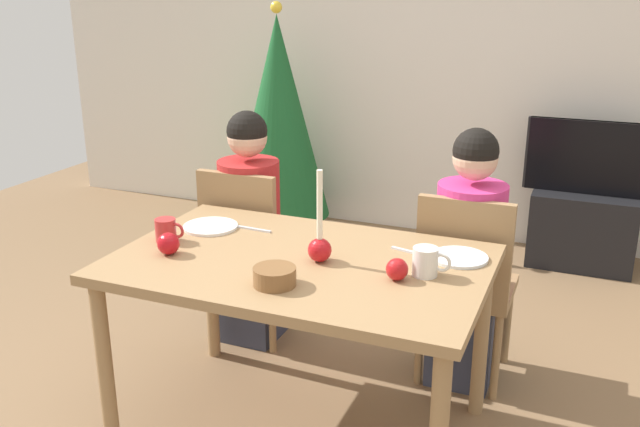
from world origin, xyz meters
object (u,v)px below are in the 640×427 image
at_px(tv, 591,157).
at_px(mug_left, 166,230).
at_px(person_right_child, 468,263).
at_px(christmas_tree, 278,118).
at_px(mug_right, 426,262).
at_px(chair_right, 465,278).
at_px(dining_table, 300,279).
at_px(tv_stand, 582,229).
at_px(plate_left, 210,226).
at_px(candle_centerpiece, 320,243).
at_px(apple_by_left_plate, 397,269).
at_px(bowl_walnuts, 275,276).
at_px(person_left_child, 250,232).
at_px(chair_left, 248,245).
at_px(plate_right, 459,257).
at_px(apple_near_candle, 168,244).

bearing_deg(tv, mug_left, -123.42).
bearing_deg(person_right_child, christmas_tree, 137.52).
relative_size(person_right_child, mug_right, 8.44).
bearing_deg(chair_right, dining_table, -130.66).
xyz_separation_m(tv_stand, tv, (0.00, 0.00, 0.47)).
relative_size(tv_stand, plate_left, 2.76).
bearing_deg(candle_centerpiece, person_right_child, 54.79).
height_order(dining_table, christmas_tree, christmas_tree).
bearing_deg(tv_stand, apple_by_left_plate, -103.57).
xyz_separation_m(mug_left, mug_right, (1.05, 0.05, 0.01)).
distance_m(chair_right, mug_right, 0.65).
relative_size(christmas_tree, bowl_walnuts, 10.86).
height_order(plate_left, bowl_walnuts, bowl_walnuts).
height_order(plate_left, apple_by_left_plate, apple_by_left_plate).
bearing_deg(mug_right, tv, 78.02).
bearing_deg(mug_right, person_left_child, 149.33).
bearing_deg(chair_right, chair_left, 180.00).
height_order(mug_left, apple_by_left_plate, mug_left).
distance_m(chair_right, tv, 1.76).
height_order(person_right_child, mug_left, person_right_child).
distance_m(chair_right, christmas_tree, 2.25).
bearing_deg(plate_right, chair_right, 95.04).
height_order(plate_left, mug_left, mug_left).
xyz_separation_m(person_right_child, plate_right, (0.03, -0.41, 0.19)).
xyz_separation_m(chair_right, apple_near_candle, (-1.01, -0.75, 0.28)).
xyz_separation_m(dining_table, apple_by_left_plate, (0.39, -0.05, 0.12)).
bearing_deg(mug_left, chair_left, 87.92).
bearing_deg(person_right_child, candle_centerpiece, -125.21).
distance_m(chair_right, mug_left, 1.30).
bearing_deg(apple_by_left_plate, candle_centerpiece, 169.99).
height_order(candle_centerpiece, apple_by_left_plate, candle_centerpiece).
height_order(bowl_walnuts, apple_by_left_plate, apple_by_left_plate).
relative_size(person_left_child, tv_stand, 1.83).
bearing_deg(dining_table, plate_left, 160.18).
height_order(plate_right, bowl_walnuts, bowl_walnuts).
relative_size(person_left_child, plate_left, 5.05).
height_order(chair_right, plate_left, chair_right).
bearing_deg(apple_near_candle, candle_centerpiece, 15.18).
xyz_separation_m(tv, christmas_tree, (-2.06, -0.17, 0.13)).
xyz_separation_m(person_left_child, apple_near_candle, (0.07, -0.78, 0.22)).
bearing_deg(plate_left, person_right_child, 24.42).
relative_size(chair_left, candle_centerpiece, 2.55).
distance_m(tv, plate_left, 2.57).
bearing_deg(person_right_child, mug_left, -148.84).
distance_m(dining_table, candle_centerpiece, 0.17).
relative_size(christmas_tree, apple_by_left_plate, 20.46).
bearing_deg(chair_left, bowl_walnuts, -56.44).
distance_m(christmas_tree, bowl_walnuts, 2.63).
xyz_separation_m(tv_stand, apple_by_left_plate, (-0.57, -2.35, 0.55)).
distance_m(dining_table, tv_stand, 2.53).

